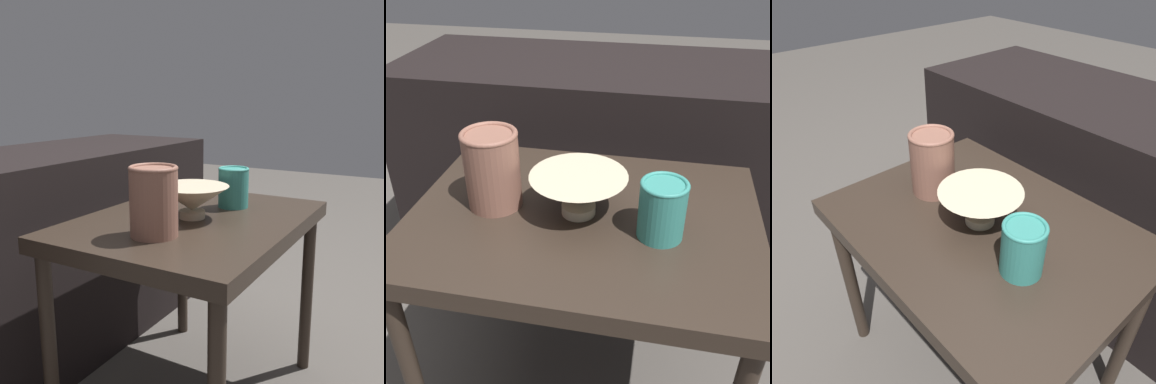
# 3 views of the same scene
# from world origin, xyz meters

# --- Properties ---
(ground_plane) EXTENTS (8.00, 8.00, 0.00)m
(ground_plane) POSITION_xyz_m (0.00, 0.00, 0.00)
(ground_plane) COLOR #4C4742
(table) EXTENTS (0.69, 0.52, 0.54)m
(table) POSITION_xyz_m (0.00, 0.00, 0.48)
(table) COLOR #2D231C
(table) RESTS_ON ground_plane
(couch_backdrop) EXTENTS (1.35, 0.50, 0.67)m
(couch_backdrop) POSITION_xyz_m (0.00, 0.59, 0.34)
(couch_backdrop) COLOR black
(couch_backdrop) RESTS_ON ground_plane
(bowl) EXTENTS (0.19, 0.19, 0.09)m
(bowl) POSITION_xyz_m (-0.01, 0.00, 0.59)
(bowl) COLOR #C1B293
(bowl) RESTS_ON table
(vase_textured_left) EXTENTS (0.11, 0.11, 0.16)m
(vase_textured_left) POSITION_xyz_m (-0.18, 0.00, 0.62)
(vase_textured_left) COLOR brown
(vase_textured_left) RESTS_ON table
(vase_colorful_right) EXTENTS (0.09, 0.09, 0.11)m
(vase_colorful_right) POSITION_xyz_m (0.15, -0.04, 0.60)
(vase_colorful_right) COLOR teal
(vase_colorful_right) RESTS_ON table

